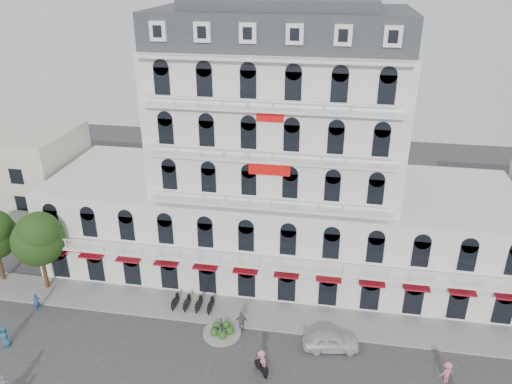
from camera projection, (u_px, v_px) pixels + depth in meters
name	position (u px, v px, depth m)	size (l,w,h in m)	color
sidewalk	(263.00, 315.00, 44.16)	(53.00, 4.00, 0.16)	gray
main_building	(278.00, 173.00, 48.06)	(45.00, 15.00, 25.80)	silver
flank_building_west	(16.00, 181.00, 56.18)	(14.00, 10.00, 12.00)	beige
traffic_island	(222.00, 332.00, 41.87)	(3.20, 3.20, 1.60)	gray
parked_scooter_row	(193.00, 309.00, 45.00)	(4.40, 1.80, 1.10)	black
tree_west_inner	(38.00, 237.00, 45.49)	(4.76, 4.76, 8.25)	#382314
parked_car	(331.00, 341.00, 40.10)	(1.81, 4.49, 1.53)	silver
rider_center	(261.00, 361.00, 37.52)	(1.25, 1.36, 2.17)	black
pedestrian_left	(5.00, 336.00, 40.33)	(0.91, 0.59, 1.86)	navy
pedestrian_mid	(242.00, 321.00, 42.04)	(1.07, 0.45, 1.83)	#5A5860
pedestrian_right	(447.00, 372.00, 36.83)	(1.18, 0.68, 1.83)	#D16E7B
pedestrian_far	(37.00, 303.00, 44.47)	(0.63, 0.41, 1.72)	navy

